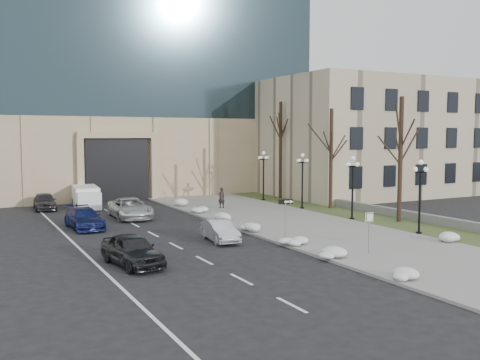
% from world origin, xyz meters
% --- Properties ---
extents(ground, '(160.00, 160.00, 0.00)m').
position_xyz_m(ground, '(0.00, 0.00, 0.00)').
color(ground, black).
rests_on(ground, ground).
extents(sidewalk, '(9.00, 40.00, 0.12)m').
position_xyz_m(sidewalk, '(3.50, 14.00, 0.06)').
color(sidewalk, gray).
rests_on(sidewalk, ground).
extents(curb, '(0.30, 40.00, 0.14)m').
position_xyz_m(curb, '(-1.00, 14.00, 0.07)').
color(curb, gray).
rests_on(curb, ground).
extents(grass_strip, '(4.00, 40.00, 0.10)m').
position_xyz_m(grass_strip, '(10.00, 14.00, 0.05)').
color(grass_strip, '#314221').
rests_on(grass_strip, ground).
extents(stone_wall, '(0.50, 30.00, 0.70)m').
position_xyz_m(stone_wall, '(12.00, 16.00, 0.35)').
color(stone_wall, slate).
rests_on(stone_wall, ground).
extents(office_tower, '(40.00, 24.70, 36.00)m').
position_xyz_m(office_tower, '(-2.01, 43.58, 18.49)').
color(office_tower, tan).
rests_on(office_tower, ground).
extents(classical_building, '(22.00, 18.12, 12.00)m').
position_xyz_m(classical_building, '(22.00, 27.98, 6.00)').
color(classical_building, '#C3B292').
rests_on(classical_building, ground).
extents(car_a, '(2.41, 4.68, 1.53)m').
position_xyz_m(car_a, '(-10.00, 6.66, 0.76)').
color(car_a, black).
rests_on(car_a, ground).
extents(car_b, '(1.73, 3.94, 1.26)m').
position_xyz_m(car_b, '(-3.70, 10.01, 0.63)').
color(car_b, '#B4B7BD').
rests_on(car_b, ground).
extents(car_c, '(2.13, 4.84, 1.38)m').
position_xyz_m(car_c, '(-9.93, 18.14, 0.69)').
color(car_c, navy).
rests_on(car_c, ground).
extents(car_d, '(2.73, 5.57, 1.52)m').
position_xyz_m(car_d, '(-5.92, 21.12, 0.76)').
color(car_d, silver).
rests_on(car_d, ground).
extents(car_e, '(1.97, 4.34, 1.44)m').
position_xyz_m(car_e, '(-11.00, 28.99, 0.72)').
color(car_e, '#333338').
rests_on(car_e, ground).
extents(pedestrian, '(0.70, 0.51, 1.76)m').
position_xyz_m(pedestrian, '(2.31, 22.29, 1.00)').
color(pedestrian, black).
rests_on(pedestrian, sidewalk).
extents(box_truck, '(2.51, 5.86, 1.81)m').
position_xyz_m(box_truck, '(-7.60, 28.79, 0.88)').
color(box_truck, white).
rests_on(box_truck, ground).
extents(one_way_sign, '(0.90, 0.42, 2.45)m').
position_xyz_m(one_way_sign, '(0.16, 8.60, 2.02)').
color(one_way_sign, slate).
rests_on(one_way_sign, ground).
extents(keep_sign, '(0.49, 0.10, 2.26)m').
position_xyz_m(keep_sign, '(1.59, 3.02, 1.66)').
color(keep_sign, slate).
rests_on(keep_sign, ground).
extents(snow_clump_a, '(1.10, 1.60, 0.36)m').
position_xyz_m(snow_clump_a, '(-0.56, -2.02, 0.30)').
color(snow_clump_a, white).
rests_on(snow_clump_a, sidewalk).
extents(snow_clump_b, '(1.10, 1.60, 0.36)m').
position_xyz_m(snow_clump_b, '(-0.88, 3.06, 0.30)').
color(snow_clump_b, white).
rests_on(snow_clump_b, sidewalk).
extents(snow_clump_c, '(1.10, 1.60, 0.36)m').
position_xyz_m(snow_clump_c, '(-0.62, 6.49, 0.30)').
color(snow_clump_c, white).
rests_on(snow_clump_c, sidewalk).
extents(snow_clump_d, '(1.10, 1.60, 0.36)m').
position_xyz_m(snow_clump_d, '(-0.51, 11.46, 0.30)').
color(snow_clump_d, white).
rests_on(snow_clump_d, sidewalk).
extents(snow_clump_e, '(1.10, 1.60, 0.36)m').
position_xyz_m(snow_clump_e, '(-0.86, 15.58, 0.30)').
color(snow_clump_e, white).
rests_on(snow_clump_e, sidewalk).
extents(snow_clump_f, '(1.10, 1.60, 0.36)m').
position_xyz_m(snow_clump_f, '(-0.32, 20.99, 0.30)').
color(snow_clump_f, white).
rests_on(snow_clump_f, sidewalk).
extents(snow_clump_g, '(1.10, 1.60, 0.36)m').
position_xyz_m(snow_clump_g, '(-0.36, 25.28, 0.30)').
color(snow_clump_g, white).
rests_on(snow_clump_g, sidewalk).
extents(snow_clump_h, '(1.10, 1.60, 0.36)m').
position_xyz_m(snow_clump_h, '(7.71, 2.88, 0.30)').
color(snow_clump_h, white).
rests_on(snow_clump_h, sidewalk).
extents(lamppost_a, '(1.18, 1.18, 4.76)m').
position_xyz_m(lamppost_a, '(8.30, 6.00, 3.07)').
color(lamppost_a, black).
rests_on(lamppost_a, ground).
extents(lamppost_b, '(1.18, 1.18, 4.76)m').
position_xyz_m(lamppost_b, '(8.30, 12.50, 3.07)').
color(lamppost_b, black).
rests_on(lamppost_b, ground).
extents(lamppost_c, '(1.18, 1.18, 4.76)m').
position_xyz_m(lamppost_c, '(8.30, 19.00, 3.07)').
color(lamppost_c, black).
rests_on(lamppost_c, ground).
extents(lamppost_d, '(1.18, 1.18, 4.76)m').
position_xyz_m(lamppost_d, '(8.30, 25.50, 3.07)').
color(lamppost_d, black).
rests_on(lamppost_d, ground).
extents(tree_near, '(3.20, 3.20, 9.00)m').
position_xyz_m(tree_near, '(10.50, 10.00, 5.83)').
color(tree_near, black).
rests_on(tree_near, ground).
extents(tree_mid, '(3.20, 3.20, 8.50)m').
position_xyz_m(tree_mid, '(10.50, 18.00, 5.50)').
color(tree_mid, black).
rests_on(tree_mid, ground).
extents(tree_far, '(3.20, 3.20, 9.50)m').
position_xyz_m(tree_far, '(10.50, 26.00, 6.15)').
color(tree_far, black).
rests_on(tree_far, ground).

